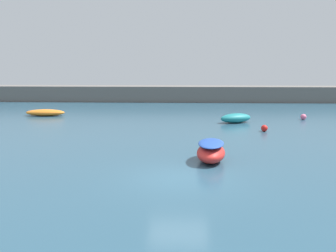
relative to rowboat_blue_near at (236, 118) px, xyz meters
The scene contains 7 objects.
ground_plane 15.58m from the rowboat_blue_near, 106.18° to the right, with size 120.00×120.00×0.20m, color #284C60.
harbor_breakwater 17.93m from the rowboat_blue_near, 104.01° to the left, with size 66.02×3.44×1.93m, color #66605B.
rowboat_blue_near is the anchor object (origin of this frame).
rowboat_with_red_cover 12.55m from the rowboat_blue_near, 103.07° to the right, with size 1.62×2.75×1.01m.
rowboat_white_midwater 17.05m from the rowboat_blue_near, 168.69° to the left, with size 3.55×1.42×0.59m.
mooring_buoy_pink 6.22m from the rowboat_blue_near, 17.54° to the left, with size 0.48×0.48×0.48m, color #EA668C.
mooring_buoy_red 4.16m from the rowboat_blue_near, 69.55° to the right, with size 0.46×0.46×0.46m, color red.
Camera 1 is at (0.19, -14.83, 4.61)m, focal length 40.00 mm.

